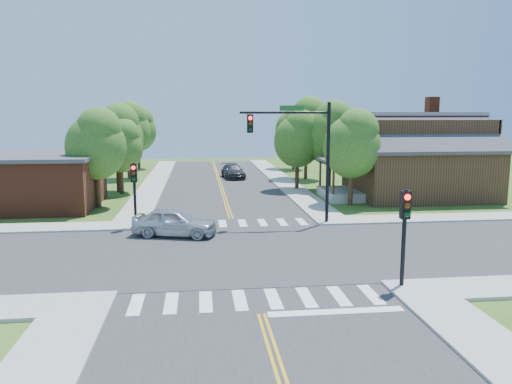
{
  "coord_description": "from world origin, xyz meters",
  "views": [
    {
      "loc": [
        -1.96,
        -22.94,
        6.58
      ],
      "look_at": [
        1.21,
        4.43,
        2.2
      ],
      "focal_mm": 35.0,
      "sensor_mm": 36.0,
      "label": 1
    }
  ],
  "objects": [
    {
      "name": "tree_e_c",
      "position": [
        8.78,
        25.75,
        5.38
      ],
      "size": [
        4.83,
        4.59,
        8.21
      ],
      "color": "#382314",
      "rests_on": "ground"
    },
    {
      "name": "tree_bldg",
      "position": [
        -8.18,
        18.47,
        4.05
      ],
      "size": [
        3.64,
        3.46,
        6.2
      ],
      "color": "#382314",
      "rests_on": "ground"
    },
    {
      "name": "signal_pole_se",
      "position": [
        5.6,
        -5.62,
        2.66
      ],
      "size": [
        0.34,
        0.42,
        3.8
      ],
      "color": "black",
      "rests_on": "ground"
    },
    {
      "name": "signal_mast_ne",
      "position": [
        3.91,
        5.59,
        4.85
      ],
      "size": [
        5.3,
        0.42,
        7.2
      ],
      "color": "black",
      "rests_on": "ground"
    },
    {
      "name": "stop_bar",
      "position": [
        2.5,
        -7.6,
        0.0
      ],
      "size": [
        4.6,
        0.45,
        0.09
      ],
      "primitive_type": "cube",
      "color": "white",
      "rests_on": "ground"
    },
    {
      "name": "tree_house",
      "position": [
        6.52,
        18.85,
        4.5
      ],
      "size": [
        4.04,
        3.84,
        6.87
      ],
      "color": "#382314",
      "rests_on": "ground"
    },
    {
      "name": "tree_e_b",
      "position": [
        9.22,
        18.42,
        5.03
      ],
      "size": [
        4.52,
        4.29,
        7.68
      ],
      "color": "#382314",
      "rests_on": "ground"
    },
    {
      "name": "house_ne",
      "position": [
        15.11,
        14.23,
        3.33
      ],
      "size": [
        13.05,
        8.8,
        7.11
      ],
      "color": "#362112",
      "rests_on": "ground"
    },
    {
      "name": "intersection_patch",
      "position": [
        0.0,
        0.0,
        0.0
      ],
      "size": [
        10.2,
        10.2,
        0.06
      ],
      "primitive_type": "cube",
      "color": "#2D2D30",
      "rests_on": "ground"
    },
    {
      "name": "tree_e_a",
      "position": [
        8.91,
        11.26,
        4.52
      ],
      "size": [
        4.06,
        3.86,
        6.9
      ],
      "color": "#382314",
      "rests_on": "ground"
    },
    {
      "name": "crosswalk_north",
      "position": [
        0.0,
        6.2,
        0.05
      ],
      "size": [
        8.85,
        2.0,
        0.01
      ],
      "color": "white",
      "rests_on": "ground"
    },
    {
      "name": "road_ew",
      "position": [
        0.0,
        0.0,
        0.03
      ],
      "size": [
        90.0,
        10.0,
        0.04
      ],
      "primitive_type": "cube",
      "color": "#2D2D30",
      "rests_on": "ground"
    },
    {
      "name": "centerline",
      "position": [
        0.0,
        0.0,
        0.05
      ],
      "size": [
        0.3,
        90.0,
        0.01
      ],
      "color": "gold",
      "rests_on": "ground"
    },
    {
      "name": "tree_e_d",
      "position": [
        9.27,
        34.84,
        4.86
      ],
      "size": [
        4.37,
        4.15,
        7.42
      ],
      "color": "#382314",
      "rests_on": "ground"
    },
    {
      "name": "car_silver",
      "position": [
        -3.29,
        3.5,
        0.77
      ],
      "size": [
        4.15,
        5.45,
        1.54
      ],
      "primitive_type": "imported",
      "rotation": [
        0.0,
        0.0,
        1.3
      ],
      "color": "silver",
      "rests_on": "ground"
    },
    {
      "name": "sidewalk_ne",
      "position": [
        15.82,
        15.82,
        0.07
      ],
      "size": [
        40.0,
        40.0,
        0.14
      ],
      "color": "#9E9B93",
      "rests_on": "ground"
    },
    {
      "name": "crosswalk_south",
      "position": [
        0.0,
        -6.2,
        0.05
      ],
      "size": [
        8.85,
        2.0,
        0.01
      ],
      "color": "white",
      "rests_on": "ground"
    },
    {
      "name": "car_dgrey",
      "position": [
        1.5,
        27.22,
        0.68
      ],
      "size": [
        3.06,
        5.16,
        1.36
      ],
      "primitive_type": "imported",
      "rotation": [
        0.0,
        0.0,
        0.12
      ],
      "color": "#282A2D",
      "rests_on": "ground"
    },
    {
      "name": "sidewalk_nw",
      "position": [
        -15.82,
        15.82,
        0.07
      ],
      "size": [
        40.0,
        40.0,
        0.14
      ],
      "color": "#9E9B93",
      "rests_on": "ground"
    },
    {
      "name": "tree_w_a",
      "position": [
        -8.89,
        12.47,
        4.58
      ],
      "size": [
        4.12,
        3.91,
        7.0
      ],
      "color": "#382314",
      "rests_on": "ground"
    },
    {
      "name": "road_ns",
      "position": [
        0.0,
        0.0,
        0.02
      ],
      "size": [
        10.0,
        90.0,
        0.04
      ],
      "primitive_type": "cube",
      "color": "#2D2D30",
      "rests_on": "ground"
    },
    {
      "name": "tree_w_b",
      "position": [
        -8.59,
        19.51,
        4.84
      ],
      "size": [
        4.35,
        4.13,
        7.4
      ],
      "color": "#382314",
      "rests_on": "ground"
    },
    {
      "name": "signal_pole_nw",
      "position": [
        -5.6,
        5.58,
        2.66
      ],
      "size": [
        0.34,
        0.42,
        3.8
      ],
      "color": "black",
      "rests_on": "ground"
    },
    {
      "name": "ground",
      "position": [
        0.0,
        0.0,
        0.0
      ],
      "size": [
        100.0,
        100.0,
        0.0
      ],
      "primitive_type": "plane",
      "color": "#2E4E18",
      "rests_on": "ground"
    },
    {
      "name": "tree_w_c",
      "position": [
        -8.86,
        28.08,
        5.07
      ],
      "size": [
        4.56,
        4.33,
        7.75
      ],
      "color": "#382314",
      "rests_on": "ground"
    },
    {
      "name": "building_nw",
      "position": [
        -14.2,
        13.2,
        1.88
      ],
      "size": [
        10.4,
        8.4,
        3.73
      ],
      "color": "brown",
      "rests_on": "ground"
    },
    {
      "name": "tree_w_d",
      "position": [
        -8.93,
        37.31,
        4.81
      ],
      "size": [
        4.32,
        4.1,
        7.34
      ],
      "color": "#382314",
      "rests_on": "ground"
    }
  ]
}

